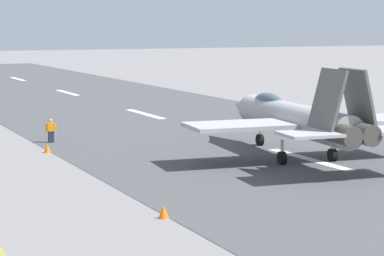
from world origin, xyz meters
TOP-DOWN VIEW (x-y plane):
  - ground_plane at (0.00, 0.00)m, footprint 400.00×400.00m
  - runway_strip at (-0.02, 0.00)m, footprint 240.00×26.00m
  - fighter_jet at (1.17, 0.53)m, footprint 17.62×13.91m
  - crew_person at (13.20, 11.92)m, footprint 0.35×0.69m
  - marker_cone_near at (-8.72, 13.20)m, footprint 0.44×0.44m
  - marker_cone_mid at (9.32, 13.20)m, footprint 0.44×0.44m

SIDE VIEW (x-z plane):
  - ground_plane at x=0.00m, z-range 0.00..0.00m
  - runway_strip at x=-0.02m, z-range 0.00..0.02m
  - marker_cone_near at x=-8.72m, z-range 0.00..0.55m
  - marker_cone_mid at x=9.32m, z-range 0.00..0.55m
  - crew_person at x=13.20m, z-range 0.00..1.61m
  - fighter_jet at x=1.17m, z-range -0.40..5.19m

